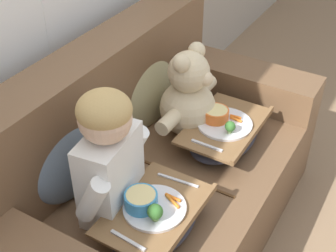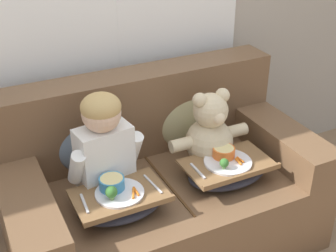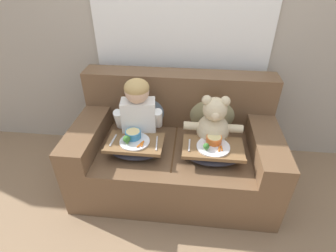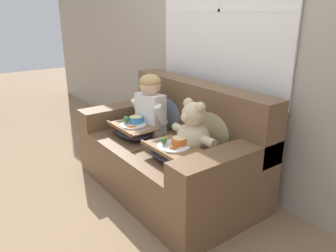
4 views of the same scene
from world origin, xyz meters
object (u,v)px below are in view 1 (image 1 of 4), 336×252
(teddy_bear, at_px, (189,98))
(child_figure, at_px, (108,151))
(throw_pillow_behind_child, at_px, (63,153))
(lap_tray_child, at_px, (154,217))
(couch, at_px, (149,181))
(lap_tray_teddy, at_px, (224,132))
(throw_pillow_behind_teddy, at_px, (146,84))

(teddy_bear, bearing_deg, child_figure, 179.51)
(throw_pillow_behind_child, bearing_deg, lap_tray_child, -90.27)
(couch, xyz_separation_m, child_figure, (-0.30, -0.03, 0.40))
(lap_tray_child, xyz_separation_m, lap_tray_teddy, (0.59, -0.00, -0.00))
(lap_tray_child, distance_m, lap_tray_teddy, 0.59)
(teddy_bear, xyz_separation_m, lap_tray_child, (-0.59, -0.18, -0.12))
(throw_pillow_behind_teddy, height_order, lap_tray_child, throw_pillow_behind_teddy)
(throw_pillow_behind_teddy, xyz_separation_m, teddy_bear, (-0.00, -0.23, -0.01))
(throw_pillow_behind_child, bearing_deg, teddy_bear, -21.20)
(throw_pillow_behind_child, distance_m, throw_pillow_behind_teddy, 0.59)
(lap_tray_teddy, bearing_deg, couch, 143.96)
(teddy_bear, height_order, lap_tray_child, teddy_bear)
(teddy_bear, height_order, lap_tray_teddy, teddy_bear)
(throw_pillow_behind_child, bearing_deg, child_figure, -89.97)
(throw_pillow_behind_teddy, distance_m, teddy_bear, 0.23)
(teddy_bear, bearing_deg, lap_tray_teddy, -90.08)
(child_figure, relative_size, lap_tray_child, 1.24)
(couch, distance_m, throw_pillow_behind_teddy, 0.46)
(throw_pillow_behind_teddy, xyz_separation_m, lap_tray_teddy, (-0.00, -0.41, -0.13))
(throw_pillow_behind_teddy, height_order, child_figure, child_figure)
(throw_pillow_behind_teddy, relative_size, child_figure, 0.81)
(throw_pillow_behind_teddy, xyz_separation_m, lap_tray_child, (-0.59, -0.41, -0.13))
(couch, height_order, child_figure, child_figure)
(lap_tray_child, bearing_deg, teddy_bear, 17.00)
(lap_tray_teddy, bearing_deg, throw_pillow_behind_teddy, 89.96)
(throw_pillow_behind_child, height_order, throw_pillow_behind_teddy, throw_pillow_behind_teddy)
(couch, distance_m, lap_tray_teddy, 0.40)
(child_figure, relative_size, teddy_bear, 1.16)
(couch, height_order, lap_tray_child, couch)
(teddy_bear, bearing_deg, couch, 173.55)
(child_figure, distance_m, teddy_bear, 0.60)
(throw_pillow_behind_teddy, distance_m, lap_tray_child, 0.73)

